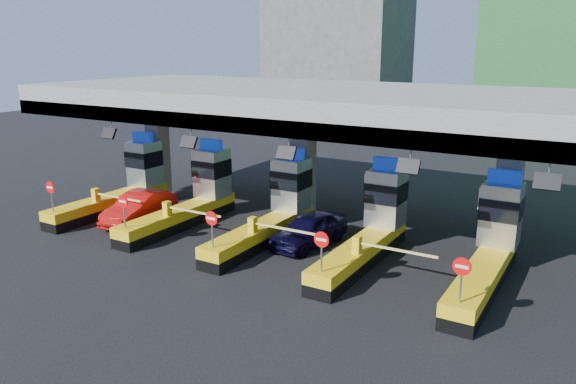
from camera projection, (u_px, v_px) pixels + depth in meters
The scene contains 10 objects.
ground at pixel (273, 238), 27.08m from camera, with size 120.00×120.00×0.00m, color black.
toll_canopy at pixel (302, 105), 27.91m from camera, with size 28.00×12.09×7.00m.
toll_lane_far_left at pixel (126, 184), 31.87m from camera, with size 4.43×8.00×4.16m.
toll_lane_left at pixel (195, 195), 29.42m from camera, with size 4.43×8.00×4.16m.
toll_lane_center at pixel (276, 209), 26.96m from camera, with size 4.43×8.00×4.16m.
toll_lane_right at pixel (373, 225), 24.50m from camera, with size 4.43×8.00×4.16m.
toll_lane_far_right at pixel (492, 246), 22.04m from camera, with size 4.43×8.00×4.16m.
bg_building_concrete at pixel (338, 45), 61.65m from camera, with size 14.00×10.00×18.00m, color #4C4C49.
van at pixel (309, 229), 25.98m from camera, with size 1.78×4.42×1.51m, color black.
red_car at pixel (140, 207), 29.38m from camera, with size 1.67×4.78×1.58m, color #BB0F0E.
Camera 1 is at (13.67, -21.68, 9.04)m, focal length 35.00 mm.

